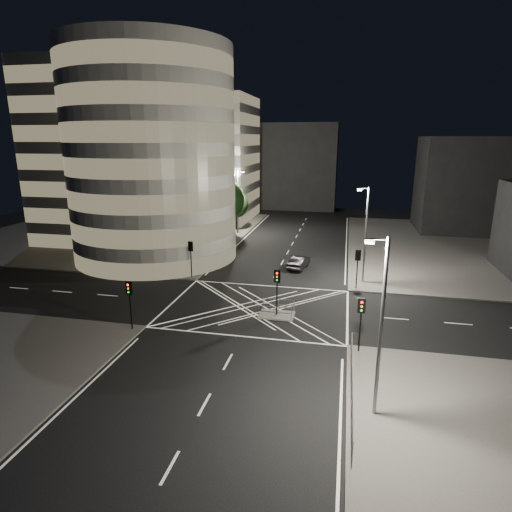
% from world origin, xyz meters
% --- Properties ---
extents(ground, '(120.00, 120.00, 0.00)m').
position_xyz_m(ground, '(0.00, 0.00, 0.00)').
color(ground, black).
rests_on(ground, ground).
extents(sidewalk_far_left, '(42.00, 42.00, 0.15)m').
position_xyz_m(sidewalk_far_left, '(-29.00, 27.00, 0.07)').
color(sidewalk_far_left, '#565350').
rests_on(sidewalk_far_left, ground).
extents(sidewalk_far_right, '(42.00, 42.00, 0.15)m').
position_xyz_m(sidewalk_far_right, '(29.00, 27.00, 0.07)').
color(sidewalk_far_right, '#565350').
rests_on(sidewalk_far_right, ground).
extents(central_island, '(3.00, 2.00, 0.15)m').
position_xyz_m(central_island, '(2.00, -1.50, 0.07)').
color(central_island, slate).
rests_on(central_island, ground).
extents(office_tower_curved, '(30.00, 29.00, 27.20)m').
position_xyz_m(office_tower_curved, '(-20.74, 18.74, 12.65)').
color(office_tower_curved, '#9C9A93').
rests_on(office_tower_curved, sidewalk_far_left).
extents(office_block_rear, '(24.00, 16.00, 22.00)m').
position_xyz_m(office_block_rear, '(-22.00, 42.00, 11.15)').
color(office_block_rear, '#9C9A93').
rests_on(office_block_rear, sidewalk_far_left).
extents(building_right_far, '(14.00, 12.00, 15.00)m').
position_xyz_m(building_right_far, '(26.00, 40.00, 7.65)').
color(building_right_far, black).
rests_on(building_right_far, sidewalk_far_right).
extents(building_far_end, '(18.00, 8.00, 18.00)m').
position_xyz_m(building_far_end, '(-4.00, 58.00, 9.00)').
color(building_far_end, black).
rests_on(building_far_end, ground).
extents(tree_a, '(4.29, 4.29, 7.01)m').
position_xyz_m(tree_a, '(-10.50, 9.00, 4.68)').
color(tree_a, black).
rests_on(tree_a, sidewalk_far_left).
extents(tree_b, '(4.27, 4.27, 7.18)m').
position_xyz_m(tree_b, '(-10.50, 15.00, 4.87)').
color(tree_b, black).
rests_on(tree_b, sidewalk_far_left).
extents(tree_c, '(4.38, 4.38, 7.17)m').
position_xyz_m(tree_c, '(-10.50, 21.00, 4.79)').
color(tree_c, black).
rests_on(tree_c, sidewalk_far_left).
extents(tree_d, '(5.46, 5.46, 8.85)m').
position_xyz_m(tree_d, '(-10.50, 27.00, 5.86)').
color(tree_d, black).
rests_on(tree_d, sidewalk_far_left).
extents(tree_e, '(3.93, 3.93, 6.42)m').
position_xyz_m(tree_e, '(-10.50, 33.00, 4.29)').
color(tree_e, black).
rests_on(tree_e, sidewalk_far_left).
extents(traffic_signal_fl, '(0.55, 0.22, 4.00)m').
position_xyz_m(traffic_signal_fl, '(-8.80, 6.80, 2.91)').
color(traffic_signal_fl, black).
rests_on(traffic_signal_fl, sidewalk_far_left).
extents(traffic_signal_nl, '(0.55, 0.22, 4.00)m').
position_xyz_m(traffic_signal_nl, '(-8.80, -6.80, 2.91)').
color(traffic_signal_nl, black).
rests_on(traffic_signal_nl, sidewalk_near_left).
extents(traffic_signal_fr, '(0.55, 0.22, 4.00)m').
position_xyz_m(traffic_signal_fr, '(8.80, 6.80, 2.91)').
color(traffic_signal_fr, black).
rests_on(traffic_signal_fr, sidewalk_far_right).
extents(traffic_signal_nr, '(0.55, 0.22, 4.00)m').
position_xyz_m(traffic_signal_nr, '(8.80, -6.80, 2.91)').
color(traffic_signal_nr, black).
rests_on(traffic_signal_nr, sidewalk_near_right).
extents(traffic_signal_island, '(0.55, 0.22, 4.00)m').
position_xyz_m(traffic_signal_island, '(2.00, -1.50, 2.91)').
color(traffic_signal_island, black).
rests_on(traffic_signal_island, central_island).
extents(street_lamp_left_near, '(1.25, 0.25, 10.00)m').
position_xyz_m(street_lamp_left_near, '(-9.44, 12.00, 5.54)').
color(street_lamp_left_near, slate).
rests_on(street_lamp_left_near, sidewalk_far_left).
extents(street_lamp_left_far, '(1.25, 0.25, 10.00)m').
position_xyz_m(street_lamp_left_far, '(-9.44, 30.00, 5.54)').
color(street_lamp_left_far, slate).
rests_on(street_lamp_left_far, sidewalk_far_left).
extents(street_lamp_right_far, '(1.25, 0.25, 10.00)m').
position_xyz_m(street_lamp_right_far, '(9.44, 9.00, 5.54)').
color(street_lamp_right_far, slate).
rests_on(street_lamp_right_far, sidewalk_far_right).
extents(street_lamp_right_near, '(1.25, 0.25, 10.00)m').
position_xyz_m(street_lamp_right_near, '(9.44, -14.00, 5.54)').
color(street_lamp_right_near, slate).
rests_on(street_lamp_right_near, sidewalk_near_right).
extents(railing_near_right, '(0.06, 11.70, 1.10)m').
position_xyz_m(railing_near_right, '(8.30, -12.15, 0.70)').
color(railing_near_right, slate).
rests_on(railing_near_right, sidewalk_near_right).
extents(railing_island_south, '(2.80, 0.06, 1.10)m').
position_xyz_m(railing_island_south, '(2.00, -2.40, 0.70)').
color(railing_island_south, slate).
rests_on(railing_island_south, central_island).
extents(railing_island_north, '(2.80, 0.06, 1.10)m').
position_xyz_m(railing_island_north, '(2.00, -0.60, 0.70)').
color(railing_island_north, slate).
rests_on(railing_island_north, central_island).
extents(sedan, '(2.36, 4.84, 1.53)m').
position_xyz_m(sedan, '(2.30, 12.99, 0.76)').
color(sedan, black).
rests_on(sedan, ground).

